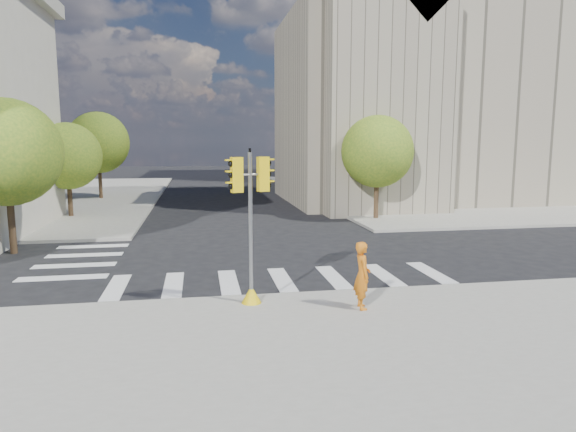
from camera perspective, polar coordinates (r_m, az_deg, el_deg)
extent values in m
plane|color=black|center=(19.47, -1.35, -5.52)|extent=(160.00, 160.00, 0.00)
cube|color=gray|center=(9.39, 9.48, -21.03)|extent=(30.00, 14.00, 0.15)
cube|color=gray|center=(50.39, 17.04, 2.75)|extent=(28.00, 40.00, 0.15)
cube|color=gray|center=(43.54, 17.48, 11.04)|extent=(26.00, 14.00, 14.00)
cube|color=gray|center=(35.78, 9.57, 11.97)|extent=(8.00, 8.00, 14.00)
cube|color=#9EA0A3|center=(66.38, 12.71, 17.10)|extent=(20.00, 18.00, 30.00)
cylinder|color=#382616|center=(24.21, -28.34, -0.84)|extent=(0.28, 0.28, 2.45)
sphere|color=#36651D|center=(23.97, -28.83, 6.23)|extent=(4.40, 4.40, 4.40)
cylinder|color=#382616|center=(33.78, -23.04, 1.59)|extent=(0.28, 0.28, 2.17)
sphere|color=#36651D|center=(33.60, -23.31, 6.14)|extent=(4.00, 4.00, 4.00)
cylinder|color=#382616|center=(43.51, -20.12, 3.41)|extent=(0.28, 0.28, 2.62)
sphere|color=#36651D|center=(43.38, -20.34, 7.67)|extent=(4.80, 4.80, 4.80)
cylinder|color=#382616|center=(30.69, 9.77, 1.72)|extent=(0.28, 0.28, 2.38)
sphere|color=#36651D|center=(30.50, 9.90, 7.08)|extent=(4.20, 4.20, 4.20)
cylinder|color=#382616|center=(42.12, 4.27, 3.68)|extent=(0.28, 0.28, 2.52)
sphere|color=#36651D|center=(41.98, 4.32, 7.90)|extent=(4.60, 4.60, 4.60)
cylinder|color=#382616|center=(53.81, 1.13, 4.58)|extent=(0.28, 0.28, 2.27)
sphere|color=#36651D|center=(53.70, 1.14, 7.49)|extent=(4.00, 4.00, 4.00)
cylinder|color=black|center=(34.44, 8.43, 7.39)|extent=(0.12, 0.12, 8.00)
cube|color=black|center=(34.61, 8.57, 14.03)|extent=(0.35, 0.18, 0.22)
cylinder|color=black|center=(47.93, 3.12, 7.71)|extent=(0.12, 0.12, 8.00)
cube|color=black|center=(48.06, 3.16, 12.48)|extent=(0.35, 0.18, 0.22)
cone|color=#DEB90B|center=(14.61, -4.09, -8.66)|extent=(0.56, 0.56, 0.50)
cylinder|color=gray|center=(14.18, -4.17, -1.46)|extent=(0.11, 0.11, 4.21)
cylinder|color=black|center=(13.97, -4.26, 7.28)|extent=(0.07, 0.07, 0.12)
cylinder|color=gray|center=(14.00, -4.23, 4.62)|extent=(0.89, 0.29, 0.06)
cube|color=#DEB90B|center=(13.87, -5.71, 4.57)|extent=(0.35, 0.29, 0.95)
cube|color=#DEB90B|center=(14.14, -2.79, 4.67)|extent=(0.35, 0.29, 0.95)
imported|color=#CC6913|center=(14.08, 8.25, -6.53)|extent=(0.48, 0.70, 1.85)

